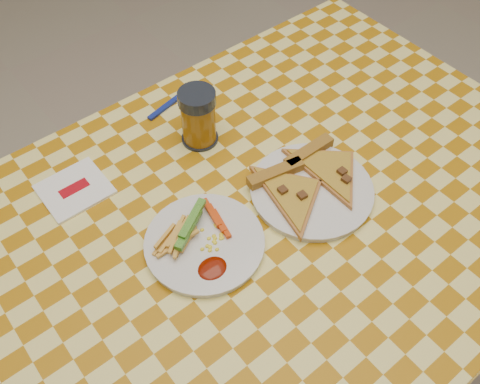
# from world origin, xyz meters

# --- Properties ---
(ground) EXTENTS (8.00, 8.00, 0.00)m
(ground) POSITION_xyz_m (0.00, 0.00, 0.00)
(ground) COLOR #BDB098
(ground) RESTS_ON ground
(table) EXTENTS (1.28, 0.88, 0.76)m
(table) POSITION_xyz_m (0.00, 0.00, 0.68)
(table) COLOR silver
(table) RESTS_ON ground
(plate_left) EXTENTS (0.22, 0.22, 0.01)m
(plate_left) POSITION_xyz_m (-0.13, 0.01, 0.76)
(plate_left) COLOR silver
(plate_left) RESTS_ON table
(plate_right) EXTENTS (0.24, 0.24, 0.01)m
(plate_right) POSITION_xyz_m (0.11, -0.02, 0.76)
(plate_right) COLOR silver
(plate_right) RESTS_ON table
(fries_veggies) EXTENTS (0.16, 0.15, 0.04)m
(fries_veggies) POSITION_xyz_m (-0.13, 0.02, 0.78)
(fries_veggies) COLOR gold
(fries_veggies) RESTS_ON plate_left
(pizza_slices) EXTENTS (0.26, 0.25, 0.02)m
(pizza_slices) POSITION_xyz_m (0.11, -0.01, 0.78)
(pizza_slices) COLOR #B36B37
(pizza_slices) RESTS_ON plate_right
(drink_glass) EXTENTS (0.08, 0.08, 0.13)m
(drink_glass) POSITION_xyz_m (0.03, 0.23, 0.82)
(drink_glass) COLOR black
(drink_glass) RESTS_ON table
(napkin) EXTENTS (0.12, 0.12, 0.01)m
(napkin) POSITION_xyz_m (-0.25, 0.27, 0.76)
(napkin) COLOR white
(napkin) RESTS_ON table
(fork) EXTENTS (0.14, 0.05, 0.01)m
(fork) POSITION_xyz_m (0.05, 0.36, 0.76)
(fork) COLOR navy
(fork) RESTS_ON table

